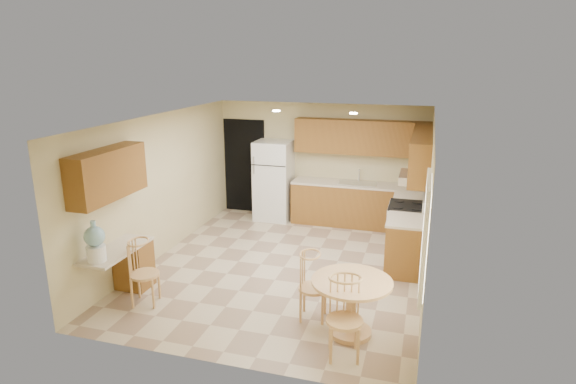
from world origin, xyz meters
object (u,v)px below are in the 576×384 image
(dining_table, at_px, (351,299))
(chair_desk, at_px, (140,269))
(refrigerator, at_px, (274,180))
(chair_table_a, at_px, (312,283))
(water_crock, at_px, (95,243))
(stove, at_px, (406,229))
(chair_table_b, at_px, (343,315))

(dining_table, xyz_separation_m, chair_desk, (-2.95, -0.12, 0.09))
(refrigerator, distance_m, chair_table_a, 4.34)
(chair_desk, relative_size, water_crock, 1.66)
(chair_table_a, height_order, chair_desk, chair_desk)
(refrigerator, relative_size, water_crock, 3.01)
(stove, bearing_deg, refrigerator, 157.01)
(refrigerator, distance_m, stove, 3.15)
(stove, bearing_deg, chair_table_b, -98.59)
(chair_table_b, bearing_deg, dining_table, -102.78)
(dining_table, distance_m, chair_table_a, 0.58)
(dining_table, xyz_separation_m, chair_table_b, (0.00, -0.59, 0.11))
(stove, xyz_separation_m, chair_table_a, (-1.08, -2.72, 0.10))
(dining_table, relative_size, chair_table_b, 1.03)
(chair_table_a, height_order, water_crock, water_crock)
(chair_desk, bearing_deg, stove, 116.24)
(refrigerator, xyz_separation_m, water_crock, (-1.05, -4.52, 0.17))
(chair_table_a, distance_m, chair_table_b, 0.93)
(refrigerator, relative_size, stove, 1.57)
(dining_table, xyz_separation_m, chair_table_a, (-0.55, 0.16, 0.07))
(water_crock, bearing_deg, chair_desk, 33.83)
(chair_table_a, distance_m, water_crock, 2.94)
(chair_table_a, bearing_deg, water_crock, -83.39)
(stove, distance_m, water_crock, 5.16)
(stove, relative_size, water_crock, 1.91)
(water_crock, bearing_deg, stove, 40.06)
(chair_table_a, bearing_deg, stove, 153.53)
(stove, relative_size, chair_desk, 1.15)
(chair_table_b, relative_size, water_crock, 1.74)
(stove, height_order, chair_table_b, stove)
(refrigerator, height_order, dining_table, refrigerator)
(chair_table_b, bearing_deg, refrigerator, -76.30)
(dining_table, relative_size, chair_table_a, 1.09)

